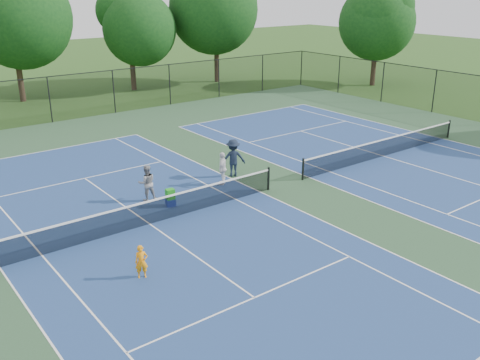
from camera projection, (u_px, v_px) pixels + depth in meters
ground at (286, 185)px, 24.46m from camera, size 140.00×140.00×0.00m
court_pad at (286, 185)px, 24.46m from camera, size 36.00×36.00×0.01m
tennis_court_left at (150, 222)px, 20.44m from camera, size 12.00×23.83×1.07m
tennis_court_right at (384, 155)px, 28.41m from camera, size 12.00×23.83×1.07m
perimeter_fence at (287, 151)px, 23.90m from camera, size 36.08×36.08×3.02m
tree_back_b at (11, 13)px, 39.24m from camera, size 7.60×7.60×10.03m
tree_back_c at (130, 24)px, 44.01m from camera, size 6.00×6.00×8.40m
tree_back_d at (216, 5)px, 47.35m from camera, size 7.80×7.80×10.37m
tree_side_e at (378, 18)px, 45.95m from camera, size 6.60×6.60×8.87m
child_player at (141, 262)px, 16.62m from camera, size 0.47×0.40×1.10m
instructor at (147, 183)px, 22.49m from camera, size 0.89×0.78×1.56m
bystander_a at (223, 168)px, 24.28m from camera, size 0.92×0.88×1.54m
bystander_b at (233, 158)px, 25.25m from camera, size 1.35×1.11×1.81m
ball_crate at (171, 202)px, 22.10m from camera, size 0.43×0.38×0.32m
ball_hopper at (170, 194)px, 21.97m from camera, size 0.37×0.31×0.43m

